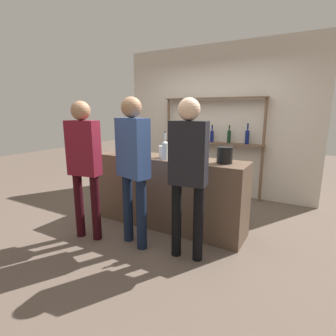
% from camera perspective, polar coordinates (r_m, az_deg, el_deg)
% --- Properties ---
extents(ground_plane, '(16.00, 16.00, 0.00)m').
position_cam_1_polar(ground_plane, '(3.85, 0.00, -12.25)').
color(ground_plane, brown).
extents(bar_counter, '(2.16, 0.52, 0.99)m').
position_cam_1_polar(bar_counter, '(3.68, 0.00, -5.26)').
color(bar_counter, brown).
rests_on(bar_counter, ground_plane).
extents(back_wall, '(3.76, 0.12, 2.80)m').
position_cam_1_polar(back_wall, '(5.21, 10.34, 9.94)').
color(back_wall, beige).
rests_on(back_wall, ground_plane).
extents(back_shelf, '(1.93, 0.18, 1.84)m').
position_cam_1_polar(back_shelf, '(5.05, 9.54, 7.69)').
color(back_shelf, brown).
rests_on(back_shelf, ground_plane).
extents(counter_bottle_0, '(0.08, 0.08, 0.36)m').
position_cam_1_polar(counter_bottle_0, '(3.16, 7.90, 3.55)').
color(counter_bottle_0, silver).
rests_on(counter_bottle_0, bar_counter).
extents(counter_bottle_1, '(0.07, 0.07, 0.31)m').
position_cam_1_polar(counter_bottle_1, '(3.61, 2.74, 4.39)').
color(counter_bottle_1, black).
rests_on(counter_bottle_1, bar_counter).
extents(counter_bottle_2, '(0.08, 0.08, 0.36)m').
position_cam_1_polar(counter_bottle_2, '(3.37, -0.65, 4.13)').
color(counter_bottle_2, silver).
rests_on(counter_bottle_2, bar_counter).
extents(counter_bottle_3, '(0.07, 0.07, 0.34)m').
position_cam_1_polar(counter_bottle_3, '(3.96, -8.57, 5.14)').
color(counter_bottle_3, silver).
rests_on(counter_bottle_3, bar_counter).
extents(wine_glass, '(0.08, 0.08, 0.16)m').
position_cam_1_polar(wine_glass, '(3.34, 4.44, 3.68)').
color(wine_glass, silver).
rests_on(wine_glass, bar_counter).
extents(ice_bucket, '(0.20, 0.20, 0.20)m').
position_cam_1_polar(ice_bucket, '(3.22, 12.23, 2.78)').
color(ice_bucket, black).
rests_on(ice_bucket, bar_counter).
extents(cork_jar, '(0.14, 0.14, 0.16)m').
position_cam_1_polar(cork_jar, '(3.53, -0.87, 3.54)').
color(cork_jar, silver).
rests_on(cork_jar, bar_counter).
extents(customer_right, '(0.41, 0.23, 1.74)m').
position_cam_1_polar(customer_right, '(2.73, 4.39, 0.46)').
color(customer_right, black).
rests_on(customer_right, ground_plane).
extents(customer_center, '(0.46, 0.31, 1.76)m').
position_cam_1_polar(customer_center, '(3.04, -7.64, 1.64)').
color(customer_center, '#121C33').
rests_on(customer_center, ground_plane).
extents(customer_left, '(0.42, 0.24, 1.72)m').
position_cam_1_polar(customer_left, '(3.35, -17.81, 1.90)').
color(customer_left, black).
rests_on(customer_left, ground_plane).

